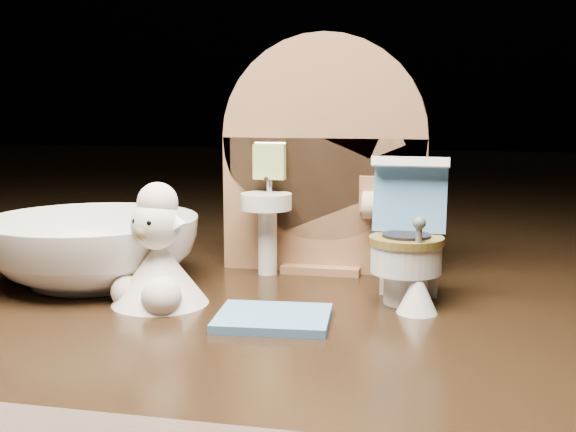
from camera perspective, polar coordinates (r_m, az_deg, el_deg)
name	(u,v)px	position (r m, az deg, el deg)	size (l,w,h in m)	color
backdrop_panel	(323,169)	(0.46, 2.75, 3.74)	(0.13, 0.05, 0.15)	#956642
toy_toilet	(408,248)	(0.40, 9.47, -2.53)	(0.04, 0.05, 0.08)	white
bath_mat	(273,318)	(0.36, -1.18, -8.08)	(0.06, 0.05, 0.00)	#5086B9
toilet_brush	(417,288)	(0.38, 10.19, -5.62)	(0.02, 0.02, 0.05)	white
plush_lamb	(158,262)	(0.39, -10.26, -3.57)	(0.05, 0.05, 0.07)	#F2E1CF
ceramic_bowl	(93,250)	(0.45, -15.17, -2.60)	(0.13, 0.13, 0.04)	white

